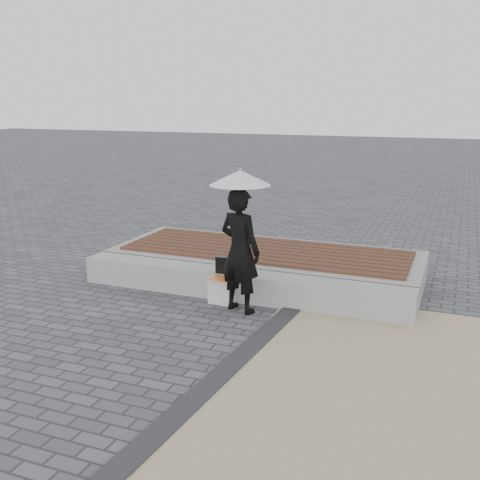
% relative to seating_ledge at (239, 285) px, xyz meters
% --- Properties ---
extents(ground, '(80.00, 80.00, 0.00)m').
position_rel_seating_ledge_xyz_m(ground, '(0.00, -1.60, -0.20)').
color(ground, '#515257').
rests_on(ground, ground).
extents(terrazzo_zone, '(5.00, 5.00, 0.02)m').
position_rel_seating_ledge_xyz_m(terrazzo_zone, '(3.20, -2.10, -0.19)').
color(terrazzo_zone, '#C2B689').
rests_on(terrazzo_zone, ground).
extents(edging_band, '(0.61, 5.20, 0.04)m').
position_rel_seating_ledge_xyz_m(edging_band, '(0.75, -2.10, -0.18)').
color(edging_band, '#2A2A2C').
rests_on(edging_band, ground).
extents(seating_ledge, '(5.00, 0.45, 0.40)m').
position_rel_seating_ledge_xyz_m(seating_ledge, '(0.00, 0.00, 0.00)').
color(seating_ledge, '#969592').
rests_on(seating_ledge, ground).
extents(timber_platform, '(5.00, 2.00, 0.40)m').
position_rel_seating_ledge_xyz_m(timber_platform, '(0.00, 1.20, 0.00)').
color(timber_platform, gray).
rests_on(timber_platform, ground).
extents(timber_decking, '(4.60, 1.60, 0.04)m').
position_rel_seating_ledge_xyz_m(timber_decking, '(0.00, 1.20, 0.22)').
color(timber_decking, '#552F20').
rests_on(timber_decking, timber_platform).
extents(woman, '(0.71, 0.57, 1.70)m').
position_rel_seating_ledge_xyz_m(woman, '(0.21, -0.48, 0.65)').
color(woman, black).
rests_on(woman, ground).
extents(parasol, '(0.81, 0.81, 1.03)m').
position_rel_seating_ledge_xyz_m(parasol, '(0.21, -0.48, 1.64)').
color(parasol, '#B7B7BD').
rests_on(parasol, ground).
extents(handbag, '(0.35, 0.15, 0.24)m').
position_rel_seating_ledge_xyz_m(handbag, '(-0.11, -0.13, 0.32)').
color(handbag, black).
rests_on(handbag, seating_ledge).
extents(canvas_tote, '(0.38, 0.18, 0.39)m').
position_rel_seating_ledge_xyz_m(canvas_tote, '(-0.13, -0.32, -0.01)').
color(canvas_tote, silver).
rests_on(canvas_tote, ground).
extents(magazine, '(0.34, 0.27, 0.01)m').
position_rel_seating_ledge_xyz_m(magazine, '(-0.13, -0.37, 0.19)').
color(magazine, red).
rests_on(magazine, canvas_tote).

